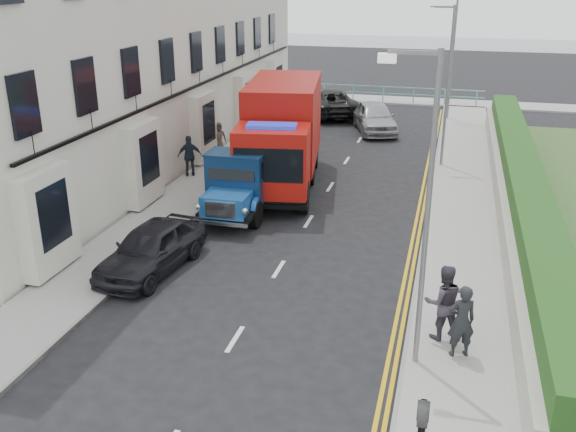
% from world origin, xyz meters
% --- Properties ---
extents(ground, '(120.00, 120.00, 0.00)m').
position_xyz_m(ground, '(0.00, 0.00, 0.00)').
color(ground, black).
rests_on(ground, ground).
extents(pavement_west, '(2.40, 38.00, 0.12)m').
position_xyz_m(pavement_west, '(-5.20, 9.00, 0.06)').
color(pavement_west, gray).
rests_on(pavement_west, ground).
extents(pavement_east, '(2.60, 38.00, 0.12)m').
position_xyz_m(pavement_east, '(5.30, 9.00, 0.06)').
color(pavement_east, gray).
rests_on(pavement_east, ground).
extents(promenade, '(30.00, 2.50, 0.12)m').
position_xyz_m(promenade, '(0.00, 29.00, 0.06)').
color(promenade, gray).
rests_on(promenade, ground).
extents(sea_plane, '(120.00, 120.00, 0.00)m').
position_xyz_m(sea_plane, '(0.00, 60.00, 0.00)').
color(sea_plane, slate).
rests_on(sea_plane, ground).
extents(garden_east, '(1.45, 28.00, 1.75)m').
position_xyz_m(garden_east, '(7.21, 9.00, 0.90)').
color(garden_east, '#B2AD9E').
rests_on(garden_east, ground).
extents(seafront_railing, '(13.00, 0.08, 1.11)m').
position_xyz_m(seafront_railing, '(0.00, 28.20, 0.58)').
color(seafront_railing, '#59B2A5').
rests_on(seafront_railing, ground).
extents(lamp_near, '(1.23, 0.18, 7.00)m').
position_xyz_m(lamp_near, '(4.18, -2.00, 4.00)').
color(lamp_near, slate).
rests_on(lamp_near, ground).
extents(lamp_mid, '(1.23, 0.18, 7.00)m').
position_xyz_m(lamp_mid, '(4.18, 14.00, 4.00)').
color(lamp_mid, slate).
rests_on(lamp_mid, ground).
extents(lamp_far, '(1.23, 0.18, 7.00)m').
position_xyz_m(lamp_far, '(4.18, 24.00, 4.00)').
color(lamp_far, slate).
rests_on(lamp_far, ground).
extents(bedford_lorry, '(2.12, 5.14, 2.41)m').
position_xyz_m(bedford_lorry, '(-2.53, 5.84, 1.11)').
color(bedford_lorry, black).
rests_on(bedford_lorry, ground).
extents(red_lorry, '(3.87, 8.25, 4.16)m').
position_xyz_m(red_lorry, '(-1.99, 9.76, 2.21)').
color(red_lorry, black).
rests_on(red_lorry, ground).
extents(parked_car_front, '(2.21, 4.41, 1.44)m').
position_xyz_m(parked_car_front, '(-3.60, 1.00, 0.72)').
color(parked_car_front, black).
rests_on(parked_car_front, ground).
extents(parked_car_mid, '(2.17, 4.73, 1.50)m').
position_xyz_m(parked_car_mid, '(-2.60, 11.16, 0.75)').
color(parked_car_mid, '#556DB6').
rests_on(parked_car_mid, ground).
extents(parked_car_rear, '(2.46, 5.18, 1.46)m').
position_xyz_m(parked_car_rear, '(-3.60, 16.35, 0.73)').
color(parked_car_rear, '#9E9FA2').
rests_on(parked_car_rear, ground).
extents(seafront_car_left, '(4.81, 6.47, 1.63)m').
position_xyz_m(seafront_car_left, '(-2.74, 23.64, 0.82)').
color(seafront_car_left, black).
rests_on(seafront_car_left, ground).
extents(seafront_car_right, '(3.28, 5.15, 1.63)m').
position_xyz_m(seafront_car_right, '(0.50, 20.00, 0.82)').
color(seafront_car_right, '#9B9B9F').
rests_on(seafront_car_right, ground).
extents(pedestrian_east_near, '(0.75, 0.63, 1.76)m').
position_xyz_m(pedestrian_east_near, '(5.23, -1.52, 1.00)').
color(pedestrian_east_near, black).
rests_on(pedestrian_east_near, pavement_east).
extents(pedestrian_east_far, '(1.08, 0.94, 1.88)m').
position_xyz_m(pedestrian_east_far, '(4.80, -0.83, 1.06)').
color(pedestrian_east_far, '#3B333F').
rests_on(pedestrian_east_far, pavement_east).
extents(pedestrian_west_near, '(1.10, 0.81, 1.74)m').
position_xyz_m(pedestrian_west_near, '(-6.00, 9.65, 0.99)').
color(pedestrian_west_near, '#1C2933').
rests_on(pedestrian_west_near, pavement_west).
extents(pedestrian_west_far, '(0.90, 0.78, 1.56)m').
position_xyz_m(pedestrian_west_far, '(-6.00, 13.11, 0.90)').
color(pedestrian_west_far, '#483F34').
rests_on(pedestrian_west_far, pavement_west).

